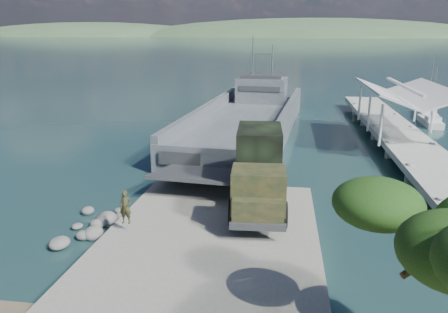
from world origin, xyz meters
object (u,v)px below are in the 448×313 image
Objects in this scene: pier at (403,131)px; military_truck at (259,169)px; soldier at (126,215)px; landing_craft at (246,125)px; sailboat_far at (427,114)px; sailboat_near at (430,122)px.

military_truck is at bearing -127.02° from pier.
landing_craft is at bearing 81.53° from soldier.
soldier is (-3.65, -23.02, 0.52)m from landing_craft.
sailboat_far is (23.46, 34.00, -0.94)m from soldier.
landing_craft reaches higher than sailboat_far.
sailboat_near is 4.68m from sailboat_far.
sailboat_near is (5.47, 10.50, -1.27)m from pier.
pier reaches higher than soldier.
sailboat_near is at bearing 62.49° from pier.
pier is 16.43m from sailboat_far.
landing_craft is at bearing -159.23° from sailboat_near.
sailboat_near is (22.49, 29.43, -0.98)m from soldier.
soldier is 37.05m from sailboat_near.
military_truck is 30.16m from sailboat_near.
pier reaches higher than military_truck.
pier is at bearing 48.57° from soldier.
pier is at bearing 49.80° from military_truck.
military_truck is (2.33, -18.74, 1.66)m from landing_craft.
sailboat_far is at bearing 34.50° from landing_craft.
landing_craft is 5.33× the size of sailboat_near.
landing_craft reaches higher than sailboat_near.
military_truck is at bearing -111.96° from sailboat_far.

